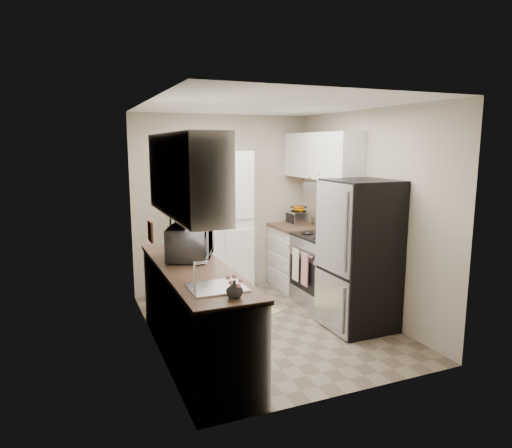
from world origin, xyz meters
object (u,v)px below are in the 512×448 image
object	(u,v)px
pantry_cabinet	(217,224)
microwave	(191,242)
electric_range	(325,269)
refrigerator	(360,255)
wine_bottle	(171,235)
toaster_oven	(298,218)

from	to	relation	value
pantry_cabinet	microwave	xyz separation A→B (m)	(-0.72, -1.38, 0.09)
electric_range	refrigerator	distance (m)	0.88
electric_range	wine_bottle	world-z (taller)	wine_bottle
pantry_cabinet	microwave	distance (m)	1.56
refrigerator	wine_bottle	distance (m)	2.15
electric_range	pantry_cabinet	bearing A→B (deg)	141.78
electric_range	toaster_oven	size ratio (longest dim) A/B	3.41
microwave	toaster_oven	world-z (taller)	microwave
electric_range	refrigerator	world-z (taller)	refrigerator
pantry_cabinet	wine_bottle	world-z (taller)	pantry_cabinet
wine_bottle	toaster_oven	distance (m)	2.25
electric_range	toaster_oven	world-z (taller)	electric_range
pantry_cabinet	toaster_oven	size ratio (longest dim) A/B	6.04
pantry_cabinet	refrigerator	bearing A→B (deg)	-56.54
electric_range	toaster_oven	bearing A→B (deg)	84.59
wine_bottle	microwave	bearing A→B (deg)	-79.89
pantry_cabinet	toaster_oven	distance (m)	1.26
refrigerator	microwave	world-z (taller)	refrigerator
toaster_oven	wine_bottle	bearing A→B (deg)	-155.45
pantry_cabinet	refrigerator	xyz separation A→B (m)	(1.14, -1.73, -0.15)
electric_range	microwave	distance (m)	2.05
electric_range	refrigerator	xyz separation A→B (m)	(-0.03, -0.80, 0.37)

